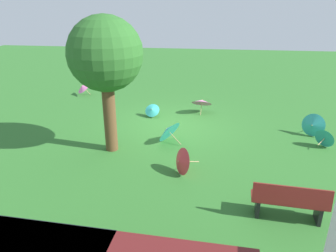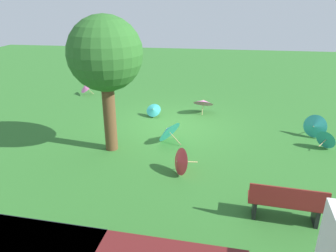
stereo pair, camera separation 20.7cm
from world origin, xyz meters
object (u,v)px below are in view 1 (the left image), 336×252
object	(u,v)px
parasol_red_0	(180,161)
parasol_teal_5	(325,138)
park_bench	(289,201)
parasol_teal_0	(168,130)
parasol_pink_0	(83,87)
parasol_pink_1	(202,102)
shade_tree	(105,56)
parasol_teal_2	(152,110)
parasol_teal_1	(313,125)

from	to	relation	value
parasol_red_0	parasol_teal_5	world-z (taller)	parasol_red_0
parasol_red_0	park_bench	bearing A→B (deg)	146.91
park_bench	parasol_teal_0	bearing A→B (deg)	-49.70
parasol_pink_0	parasol_pink_1	distance (m)	6.22
parasol_red_0	parasol_pink_0	bearing A→B (deg)	-51.51
shade_tree	parasol_pink_0	bearing A→B (deg)	-60.76
parasol_red_0	parasol_teal_2	distance (m)	4.62
parasol_teal_0	parasol_pink_0	bearing A→B (deg)	-44.91
shade_tree	parasol_pink_0	size ratio (longest dim) A/B	4.28
parasol_teal_0	parasol_teal_1	bearing A→B (deg)	-167.07
parasol_red_0	parasol_pink_1	distance (m)	5.14
parasol_teal_0	parasol_teal_5	world-z (taller)	parasol_teal_0
parasol_pink_0	parasol_teal_1	xyz separation A→B (m)	(-9.88, 3.75, -0.03)
parasol_pink_0	parasol_teal_0	bearing A→B (deg)	135.09
parasol_red_0	parasol_teal_2	bearing A→B (deg)	-70.12
parasol_pink_1	parasol_red_0	bearing A→B (deg)	85.30
shade_tree	parasol_teal_0	size ratio (longest dim) A/B	3.81
parasol_red_0	parasol_pink_1	size ratio (longest dim) A/B	0.90
parasol_teal_0	parasol_teal_2	xyz separation A→B (m)	(0.96, -2.29, -0.10)
parasol_teal_0	parasol_red_0	xyz separation A→B (m)	(-0.62, 2.05, -0.03)
shade_tree	parasol_pink_1	size ratio (longest dim) A/B	4.53
parasol_teal_0	parasol_pink_1	distance (m)	3.24
parasol_teal_1	parasol_teal_2	size ratio (longest dim) A/B	1.34
parasol_teal_0	parasol_pink_1	world-z (taller)	parasol_teal_0
park_bench	shade_tree	bearing A→B (deg)	-30.77
shade_tree	parasol_pink_0	world-z (taller)	shade_tree
parasol_red_0	parasol_pink_1	xyz separation A→B (m)	(-0.42, -5.13, 0.11)
parasol_red_0	parasol_teal_0	bearing A→B (deg)	-73.31
parasol_pink_0	parasol_pink_1	bearing A→B (deg)	162.97
shade_tree	parasol_teal_1	size ratio (longest dim) A/B	4.75
parasol_teal_1	parasol_pink_1	distance (m)	4.38
shade_tree	parasol_teal_2	xyz separation A→B (m)	(-0.76, -3.10, -2.68)
shade_tree	parasol_pink_1	distance (m)	5.37
park_bench	parasol_red_0	xyz separation A→B (m)	(2.52, -1.64, -0.08)
parasol_teal_0	parasol_red_0	distance (m)	2.14
park_bench	parasol_pink_0	distance (m)	11.76
parasol_teal_0	parasol_red_0	world-z (taller)	parasol_teal_0
parasol_red_0	parasol_teal_1	distance (m)	5.40
parasol_teal_1	parasol_teal_5	distance (m)	0.88
park_bench	parasol_red_0	size ratio (longest dim) A/B	1.97
parasol_pink_1	parasol_teal_5	size ratio (longest dim) A/B	1.39
parasol_red_0	parasol_teal_5	size ratio (longest dim) A/B	1.26
park_bench	parasol_pink_0	size ratio (longest dim) A/B	1.68
parasol_teal_5	park_bench	bearing A→B (deg)	63.25
park_bench	parasol_pink_0	bearing A→B (deg)	-46.88
parasol_teal_0	parasol_teal_5	bearing A→B (deg)	-176.88
park_bench	parasol_teal_5	distance (m)	4.45
shade_tree	parasol_pink_1	bearing A→B (deg)	-125.40
shade_tree	parasol_teal_5	world-z (taller)	shade_tree
parasol_pink_0	parasol_teal_5	bearing A→B (deg)	155.32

